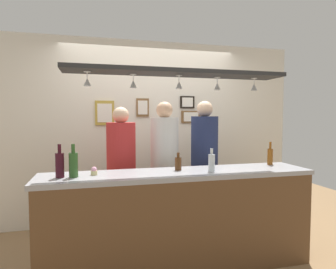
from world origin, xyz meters
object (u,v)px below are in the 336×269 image
(cupcake, at_px, (94,171))
(picture_frame_caricature, at_px, (105,113))
(person_right_navy_shirt, at_px, (204,155))
(bottle_wine_dark_red, at_px, (60,164))
(bottle_soda_clear, at_px, (212,162))
(picture_frame_lower_pair, at_px, (191,117))
(picture_frame_crest, at_px, (143,108))
(person_left_red_shirt, at_px, (121,162))
(picture_frame_upper_small, at_px, (187,102))
(bottle_beer_amber_tall, at_px, (270,156))
(bottle_champagne_green, at_px, (73,164))
(person_middle_white_patterned_shirt, at_px, (165,157))
(bottle_beer_brown_stubby, at_px, (178,163))

(cupcake, relative_size, picture_frame_caricature, 0.23)
(person_right_navy_shirt, bearing_deg, bottle_wine_dark_red, -157.08)
(bottle_soda_clear, bearing_deg, bottle_wine_dark_red, 176.85)
(picture_frame_lower_pair, distance_m, picture_frame_crest, 0.74)
(person_left_red_shirt, relative_size, picture_frame_caricature, 4.80)
(person_right_navy_shirt, bearing_deg, picture_frame_crest, 133.27)
(picture_frame_lower_pair, height_order, picture_frame_crest, picture_frame_crest)
(picture_frame_upper_small, height_order, picture_frame_crest, picture_frame_upper_small)
(bottle_beer_amber_tall, relative_size, picture_frame_caricature, 0.76)
(picture_frame_upper_small, xyz_separation_m, picture_frame_crest, (-0.67, 0.00, -0.08))
(person_left_red_shirt, distance_m, person_right_navy_shirt, 1.05)
(bottle_champagne_green, height_order, picture_frame_crest, picture_frame_crest)
(picture_frame_upper_small, height_order, picture_frame_caricature, picture_frame_upper_small)
(bottle_champagne_green, bearing_deg, cupcake, 17.30)
(picture_frame_lower_pair, bearing_deg, picture_frame_caricature, 180.00)
(person_left_red_shirt, height_order, bottle_champagne_green, person_left_red_shirt)
(picture_frame_lower_pair, bearing_deg, picture_frame_crest, 180.00)
(picture_frame_caricature, bearing_deg, picture_frame_lower_pair, 0.00)
(bottle_beer_amber_tall, bearing_deg, picture_frame_crest, 134.57)
(person_right_navy_shirt, bearing_deg, bottle_soda_clear, -106.65)
(person_left_red_shirt, xyz_separation_m, bottle_champagne_green, (-0.49, -0.72, 0.11))
(cupcake, distance_m, picture_frame_crest, 1.66)
(bottle_champagne_green, relative_size, picture_frame_crest, 1.15)
(person_middle_white_patterned_shirt, distance_m, cupcake, 1.07)
(bottle_beer_amber_tall, bearing_deg, bottle_champagne_green, -175.60)
(bottle_beer_brown_stubby, bearing_deg, picture_frame_lower_pair, 66.03)
(bottle_beer_brown_stubby, bearing_deg, person_right_navy_shirt, 49.40)
(bottle_beer_amber_tall, bearing_deg, person_left_red_shirt, 161.18)
(picture_frame_lower_pair, bearing_deg, picture_frame_upper_small, 180.00)
(bottle_soda_clear, relative_size, bottle_beer_brown_stubby, 1.28)
(bottle_beer_brown_stubby, height_order, picture_frame_caricature, picture_frame_caricature)
(cupcake, xyz_separation_m, picture_frame_lower_pair, (1.42, 1.37, 0.50))
(cupcake, distance_m, picture_frame_upper_small, 2.06)
(bottle_champagne_green, distance_m, cupcake, 0.20)
(bottle_wine_dark_red, bearing_deg, bottle_beer_amber_tall, 3.77)
(person_right_navy_shirt, bearing_deg, picture_frame_lower_pair, 85.05)
(cupcake, bearing_deg, bottle_champagne_green, -162.70)
(person_middle_white_patterned_shirt, xyz_separation_m, bottle_beer_brown_stubby, (-0.01, -0.62, 0.02))
(person_right_navy_shirt, distance_m, picture_frame_lower_pair, 0.86)
(picture_frame_crest, bearing_deg, bottle_wine_dark_red, -124.95)
(person_right_navy_shirt, relative_size, bottle_soda_clear, 7.45)
(person_left_red_shirt, xyz_separation_m, bottle_beer_brown_stubby, (0.52, -0.62, 0.06))
(person_left_red_shirt, bearing_deg, bottle_wine_dark_red, -131.03)
(person_right_navy_shirt, distance_m, bottle_champagne_green, 1.70)
(bottle_champagne_green, bearing_deg, picture_frame_lower_pair, 41.73)
(person_left_red_shirt, relative_size, picture_frame_lower_pair, 5.43)
(bottle_beer_brown_stubby, distance_m, picture_frame_upper_small, 1.59)
(person_middle_white_patterned_shirt, xyz_separation_m, bottle_beer_amber_tall, (1.10, -0.55, 0.05))
(person_left_red_shirt, relative_size, person_middle_white_patterned_shirt, 0.96)
(person_middle_white_patterned_shirt, relative_size, person_right_navy_shirt, 0.99)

